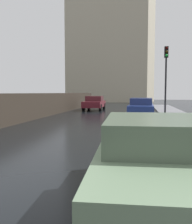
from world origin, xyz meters
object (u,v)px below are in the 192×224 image
at_px(car_maroon_mid_road, 94,103).
at_px(traffic_light, 166,68).
at_px(car_green_far_ahead, 161,161).
at_px(car_blue_behind_camera, 141,107).

bearing_deg(car_maroon_mid_road, traffic_light, 132.22).
height_order(car_green_far_ahead, car_blue_behind_camera, car_green_far_ahead).
distance_m(car_maroon_mid_road, car_green_far_ahead, 21.20).
bearing_deg(car_green_far_ahead, car_blue_behind_camera, 87.46).
distance_m(car_blue_behind_camera, traffic_light, 3.29).
distance_m(car_maroon_mid_road, traffic_light, 9.45).
height_order(car_blue_behind_camera, traffic_light, traffic_light).
height_order(car_maroon_mid_road, traffic_light, traffic_light).
relative_size(car_maroon_mid_road, traffic_light, 0.91).
height_order(car_green_far_ahead, traffic_light, traffic_light).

